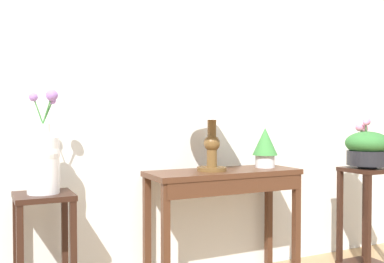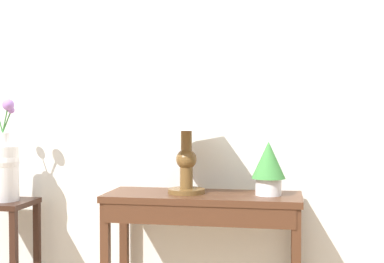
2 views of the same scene
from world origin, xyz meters
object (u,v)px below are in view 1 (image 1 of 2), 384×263
object	(u,v)px
table_lamp	(212,105)
pedestal_stand_left	(44,257)
pedestal_stand_right	(367,218)
planter_bowl_wide_right	(367,148)
flower_vase_tall_left	(43,158)
potted_plant_on_console	(265,146)
console_table	(225,190)

from	to	relation	value
table_lamp	pedestal_stand_left	xyz separation A→B (m)	(-1.07, 0.00, -0.87)
pedestal_stand_right	planter_bowl_wide_right	world-z (taller)	planter_bowl_wide_right
table_lamp	pedestal_stand_right	size ratio (longest dim) A/B	0.78
pedestal_stand_right	planter_bowl_wide_right	distance (m)	0.53
flower_vase_tall_left	planter_bowl_wide_right	bearing A→B (deg)	-4.06
table_lamp	planter_bowl_wide_right	xyz separation A→B (m)	(1.25, -0.16, -0.31)
table_lamp	pedestal_stand_right	xyz separation A→B (m)	(1.25, -0.16, -0.84)
pedestal_stand_left	potted_plant_on_console	bearing A→B (deg)	0.31
potted_plant_on_console	planter_bowl_wide_right	bearing A→B (deg)	-12.01
console_table	potted_plant_on_console	world-z (taller)	potted_plant_on_console
console_table	planter_bowl_wide_right	world-z (taller)	planter_bowl_wide_right
pedestal_stand_right	pedestal_stand_left	bearing A→B (deg)	175.91
console_table	pedestal_stand_right	size ratio (longest dim) A/B	1.37
table_lamp	pedestal_stand_left	size ratio (longest dim) A/B	0.83
planter_bowl_wide_right	potted_plant_on_console	bearing A→B (deg)	167.99
console_table	table_lamp	bearing A→B (deg)	166.16
console_table	pedestal_stand_left	xyz separation A→B (m)	(-1.16, 0.02, -0.30)
table_lamp	pedestal_stand_left	world-z (taller)	table_lamp
table_lamp	potted_plant_on_console	bearing A→B (deg)	1.46
flower_vase_tall_left	pedestal_stand_right	xyz separation A→B (m)	(2.33, -0.17, -0.54)
table_lamp	planter_bowl_wide_right	bearing A→B (deg)	-7.39
console_table	table_lamp	world-z (taller)	table_lamp
pedestal_stand_left	planter_bowl_wide_right	distance (m)	2.40
potted_plant_on_console	flower_vase_tall_left	xyz separation A→B (m)	(-1.51, -0.01, -0.03)
pedestal_stand_left	pedestal_stand_right	bearing A→B (deg)	-4.09
pedestal_stand_right	potted_plant_on_console	bearing A→B (deg)	167.91
potted_plant_on_console	pedestal_stand_right	bearing A→B (deg)	-12.09
table_lamp	flower_vase_tall_left	size ratio (longest dim) A/B	1.02
flower_vase_tall_left	planter_bowl_wide_right	xyz separation A→B (m)	(2.33, -0.17, -0.00)
flower_vase_tall_left	pedestal_stand_left	bearing A→B (deg)	162.03
table_lamp	potted_plant_on_console	xyz separation A→B (m)	(0.44, 0.01, -0.28)
console_table	pedestal_stand_left	size ratio (longest dim) A/B	1.46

